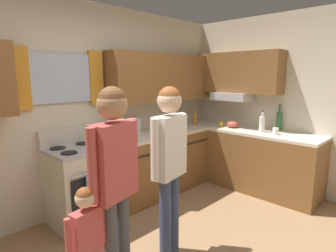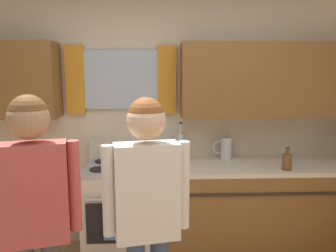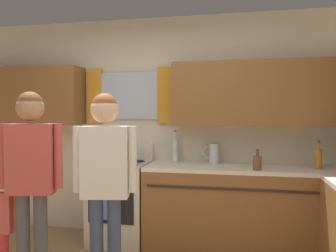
% 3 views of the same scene
% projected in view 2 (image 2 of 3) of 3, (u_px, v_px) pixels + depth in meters
% --- Properties ---
extents(back_wall_unit, '(4.60, 0.42, 2.60)m').
position_uv_depth(back_wall_unit, '(163.00, 103.00, 3.27)').
color(back_wall_unit, beige).
rests_on(back_wall_unit, ground).
extents(stove_oven, '(0.62, 0.67, 1.10)m').
position_uv_depth(stove_oven, '(120.00, 209.00, 3.14)').
color(stove_oven, beige).
rests_on(stove_oven, ground).
extents(bottle_tall_clear, '(0.07, 0.07, 0.37)m').
position_uv_depth(bottle_tall_clear, '(180.00, 145.00, 3.28)').
color(bottle_tall_clear, silver).
rests_on(bottle_tall_clear, kitchen_counter_run).
extents(bottle_squat_brown, '(0.08, 0.08, 0.21)m').
position_uv_depth(bottle_squat_brown, '(287.00, 161.00, 2.91)').
color(bottle_squat_brown, brown).
rests_on(bottle_squat_brown, kitchen_counter_run).
extents(water_pitcher, '(0.19, 0.11, 0.22)m').
position_uv_depth(water_pitcher, '(226.00, 148.00, 3.27)').
color(water_pitcher, silver).
rests_on(water_pitcher, kitchen_counter_run).
extents(adult_holding_child, '(0.50, 0.24, 1.64)m').
position_uv_depth(adult_holding_child, '(34.00, 204.00, 1.83)').
color(adult_holding_child, '#4C4C51').
rests_on(adult_holding_child, ground).
extents(adult_in_plaid, '(0.50, 0.22, 1.62)m').
position_uv_depth(adult_in_plaid, '(147.00, 202.00, 1.90)').
color(adult_in_plaid, '#38476B').
rests_on(adult_in_plaid, ground).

